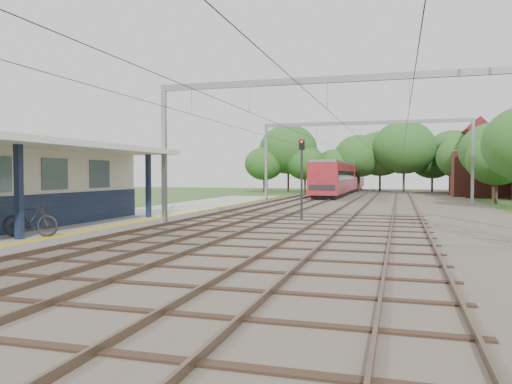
% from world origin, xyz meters
% --- Properties ---
extents(ground, '(160.00, 160.00, 0.00)m').
position_xyz_m(ground, '(0.00, 0.00, 0.00)').
color(ground, '#2D4C1E').
rests_on(ground, ground).
extents(ballast_bed, '(18.00, 90.00, 0.10)m').
position_xyz_m(ballast_bed, '(4.00, 30.00, 0.05)').
color(ballast_bed, '#473D33').
rests_on(ballast_bed, ground).
extents(platform, '(5.00, 52.00, 0.35)m').
position_xyz_m(platform, '(-7.50, 14.00, 0.17)').
color(platform, gray).
rests_on(platform, ground).
extents(yellow_stripe, '(0.45, 52.00, 0.01)m').
position_xyz_m(yellow_stripe, '(-5.25, 14.00, 0.35)').
color(yellow_stripe, yellow).
rests_on(yellow_stripe, platform).
extents(rail_tracks, '(11.80, 88.00, 0.15)m').
position_xyz_m(rail_tracks, '(1.50, 30.00, 0.18)').
color(rail_tracks, brown).
rests_on(rail_tracks, ballast_bed).
extents(catenary_system, '(17.22, 88.00, 7.00)m').
position_xyz_m(catenary_system, '(3.39, 25.28, 5.51)').
color(catenary_system, gray).
rests_on(catenary_system, ground).
extents(tree_band, '(31.72, 30.88, 8.82)m').
position_xyz_m(tree_band, '(3.84, 57.12, 4.92)').
color(tree_band, '#382619').
rests_on(tree_band, ground).
extents(house_far, '(8.00, 6.12, 8.66)m').
position_xyz_m(house_far, '(16.00, 52.00, 3.23)').
color(house_far, brown).
rests_on(house_far, ground).
extents(bicycle, '(2.06, 1.01, 1.19)m').
position_xyz_m(bicycle, '(-6.02, 6.65, 0.95)').
color(bicycle, black).
rests_on(bicycle, platform).
extents(train, '(2.89, 36.04, 3.80)m').
position_xyz_m(train, '(-0.50, 56.20, 2.12)').
color(train, black).
rests_on(train, ballast_bed).
extents(signal_post, '(0.34, 0.30, 4.40)m').
position_xyz_m(signal_post, '(1.35, 18.55, 2.78)').
color(signal_post, black).
rests_on(signal_post, ground).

